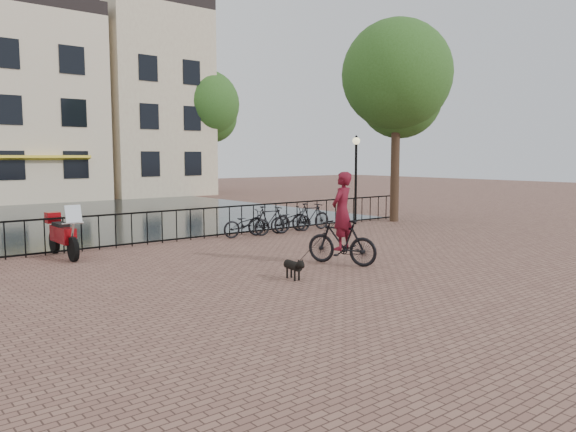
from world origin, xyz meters
TOP-DOWN VIEW (x-y plane):
  - ground at (0.00, 0.00)m, footprint 100.00×100.00m
  - canal_water at (0.00, 17.30)m, footprint 20.00×20.00m
  - railing at (0.00, 8.00)m, footprint 20.00×0.05m
  - canal_house_mid at (0.50, 30.00)m, footprint 8.00×9.50m
  - canal_house_right at (8.50, 30.00)m, footprint 7.00×9.00m
  - tree_near_right at (9.20, 7.30)m, footprint 4.48×4.48m
  - tree_far_right at (12.00, 27.00)m, footprint 4.76×4.76m
  - lamp_post at (7.20, 7.60)m, footprint 0.30×0.30m
  - cyclist at (0.90, 1.97)m, footprint 1.19×2.06m
  - dog at (-1.14, 1.43)m, footprint 0.34×0.75m
  - motorcycle at (-4.20, 7.41)m, footprint 0.51×2.10m
  - parked_bike_0 at (1.80, 7.40)m, footprint 1.78×0.84m
  - parked_bike_1 at (2.75, 7.40)m, footprint 1.71×0.71m
  - parked_bike_2 at (3.70, 7.40)m, footprint 1.75×0.72m
  - parked_bike_3 at (4.65, 7.40)m, footprint 1.70×0.61m

SIDE VIEW (x-z plane):
  - ground at x=0.00m, z-range 0.00..0.00m
  - canal_water at x=0.00m, z-range 0.00..0.00m
  - dog at x=-1.14m, z-range 0.00..0.49m
  - parked_bike_0 at x=1.80m, z-range 0.00..0.90m
  - parked_bike_2 at x=3.70m, z-range 0.00..0.90m
  - parked_bike_1 at x=2.75m, z-range 0.00..1.00m
  - parked_bike_3 at x=4.65m, z-range 0.00..1.00m
  - railing at x=0.00m, z-range -0.01..1.02m
  - motorcycle at x=-4.20m, z-range 0.00..1.50m
  - cyclist at x=0.90m, z-range -0.33..2.39m
  - lamp_post at x=7.20m, z-range 0.65..4.10m
  - canal_house_mid at x=0.50m, z-range 0.00..11.80m
  - tree_near_right at x=9.20m, z-range 1.85..10.09m
  - tree_far_right at x=12.00m, z-range 1.97..10.73m
  - canal_house_right at x=8.50m, z-range 0.00..13.30m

